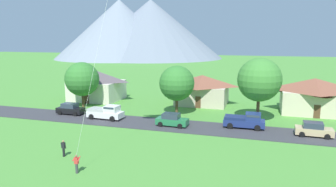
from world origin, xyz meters
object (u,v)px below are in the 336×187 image
parked_car_green_west_end (172,120)px  parked_car_tan_mid_east (314,130)px  parked_car_black_mid_west (71,109)px  watcher_person (64,148)px  tree_right_of_center (259,80)px  house_right_center (202,89)px  house_leftmost (97,85)px  tree_near_left (177,83)px  house_rightmost (314,95)px  pickup_truck_white_west_side (106,112)px  pickup_truck_navy_east_side (245,120)px  house_left_center (318,96)px  tree_left_of_center (82,79)px

parked_car_green_west_end → parked_car_tan_mid_east: size_ratio=1.00×
parked_car_black_mid_west → watcher_person: bearing=-58.1°
tree_right_of_center → house_right_center: bearing=134.9°
house_leftmost → tree_near_left: 18.99m
house_rightmost → tree_right_of_center: tree_right_of_center is taller
house_leftmost → pickup_truck_white_west_side: 15.28m
pickup_truck_navy_east_side → watcher_person: pickup_truck_navy_east_side is taller
house_left_center → tree_near_left: tree_near_left is taller
house_right_center → watcher_person: (-8.44, -28.54, -1.80)m
house_rightmost → tree_right_of_center: 12.15m
tree_left_of_center → house_rightmost: bearing=10.4°
tree_right_of_center → watcher_person: (-18.13, -18.84, -5.09)m
tree_right_of_center → pickup_truck_white_west_side: bearing=-167.3°
house_leftmost → parked_car_black_mid_west: house_leftmost is taller
tree_left_of_center → pickup_truck_navy_east_side: 27.89m
tree_near_left → parked_car_green_west_end: bearing=-80.3°
tree_right_of_center → tree_near_left: bearing=175.7°
parked_car_black_mid_west → pickup_truck_white_west_side: size_ratio=0.79×
house_right_center → tree_right_of_center: bearing=-45.1°
house_leftmost → parked_car_green_west_end: house_leftmost is taller
house_left_center → tree_near_left: bearing=-158.9°
house_left_center → pickup_truck_white_west_side: size_ratio=2.04×
tree_right_of_center → parked_car_black_mid_west: tree_right_of_center is taller
house_left_center → parked_car_green_west_end: size_ratio=2.52×
tree_left_of_center → pickup_truck_navy_east_side: bearing=-10.7°
parked_car_tan_mid_east → pickup_truck_navy_east_side: bearing=171.8°
parked_car_black_mid_west → watcher_person: parked_car_black_mid_west is taller
tree_left_of_center → parked_car_tan_mid_east: size_ratio=1.79×
house_leftmost → parked_car_green_west_end: size_ratio=2.23×
tree_near_left → tree_left_of_center: tree_left_of_center is taller
house_right_center → house_rightmost: bearing=-4.4°
tree_near_left → house_left_center: bearing=21.1°
house_left_center → pickup_truck_white_west_side: bearing=-155.4°
tree_right_of_center → watcher_person: 26.63m
tree_right_of_center → parked_car_black_mid_west: 28.22m
parked_car_black_mid_west → tree_left_of_center: bearing=101.9°
tree_right_of_center → pickup_truck_navy_east_side: 6.26m
house_right_center → pickup_truck_navy_east_side: house_right_center is taller
house_leftmost → parked_car_black_mid_west: (2.00, -11.59, -2.00)m
parked_car_black_mid_west → house_rightmost: bearing=18.7°
house_right_center → house_rightmost: house_rightmost is taller
tree_near_left → pickup_truck_navy_east_side: bearing=-23.3°
house_left_center → pickup_truck_white_west_side: house_left_center is taller
parked_car_black_mid_west → parked_car_tan_mid_east: same height
tree_near_left → pickup_truck_white_west_side: bearing=-148.0°
house_leftmost → house_left_center: 38.51m
parked_car_black_mid_west → parked_car_green_west_end: bearing=-5.6°
tree_near_left → parked_car_black_mid_west: tree_near_left is taller
house_right_center → tree_left_of_center: size_ratio=1.22×
pickup_truck_navy_east_side → watcher_person: (-16.66, -15.25, -0.18)m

